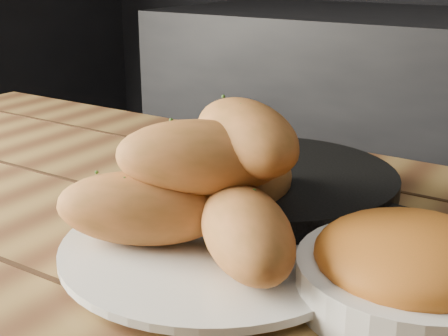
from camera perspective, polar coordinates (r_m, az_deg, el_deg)
plate at (r=0.62m, az=-1.01°, el=-7.50°), size 0.30×0.30×0.02m
bread_rolls at (r=0.60m, az=-1.01°, el=-1.56°), size 0.29×0.25×0.14m
skillet at (r=0.74m, az=4.45°, el=-1.89°), size 0.43×0.30×0.05m
bowl at (r=0.56m, az=16.74°, el=-8.83°), size 0.20×0.20×0.07m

